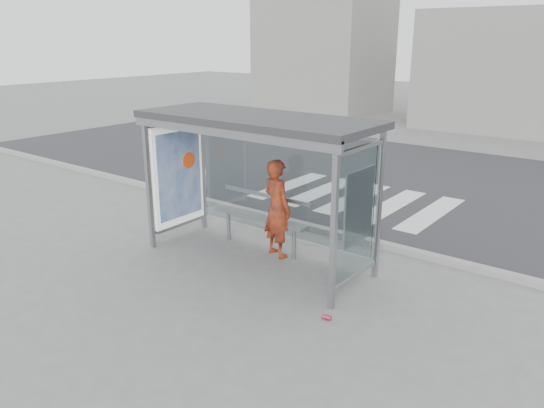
{
  "coord_description": "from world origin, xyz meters",
  "views": [
    {
      "loc": [
        5.61,
        -6.84,
        3.86
      ],
      "look_at": [
        0.2,
        0.2,
        1.06
      ],
      "focal_mm": 35.0,
      "sensor_mm": 36.0,
      "label": 1
    }
  ],
  "objects_px": {
    "soda_can": "(327,317)",
    "bench": "(260,218)",
    "bus_shelter": "(241,150)",
    "person": "(277,208)"
  },
  "relations": [
    {
      "from": "bus_shelter",
      "to": "soda_can",
      "type": "height_order",
      "value": "bus_shelter"
    },
    {
      "from": "soda_can",
      "to": "person",
      "type": "bearing_deg",
      "value": 143.77
    },
    {
      "from": "bus_shelter",
      "to": "person",
      "type": "xyz_separation_m",
      "value": [
        0.51,
        0.38,
        -1.08
      ]
    },
    {
      "from": "soda_can",
      "to": "bench",
      "type": "bearing_deg",
      "value": 147.98
    },
    {
      "from": "bus_shelter",
      "to": "bench",
      "type": "bearing_deg",
      "value": 80.62
    },
    {
      "from": "bus_shelter",
      "to": "bench",
      "type": "xyz_separation_m",
      "value": [
        0.07,
        0.43,
        -1.37
      ]
    },
    {
      "from": "bench",
      "to": "soda_can",
      "type": "relative_size",
      "value": 15.16
    },
    {
      "from": "bench",
      "to": "soda_can",
      "type": "distance_m",
      "value": 2.92
    },
    {
      "from": "bench",
      "to": "soda_can",
      "type": "xyz_separation_m",
      "value": [
        2.43,
        -1.52,
        -0.58
      ]
    },
    {
      "from": "bus_shelter",
      "to": "bench",
      "type": "distance_m",
      "value": 1.43
    }
  ]
}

